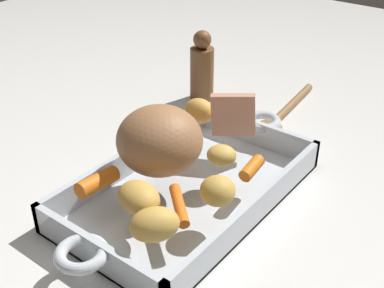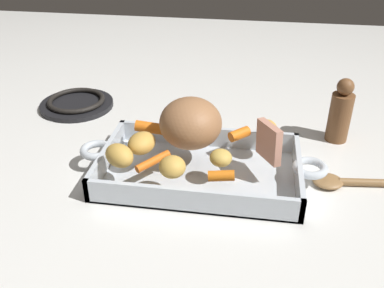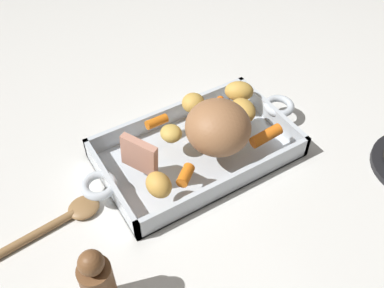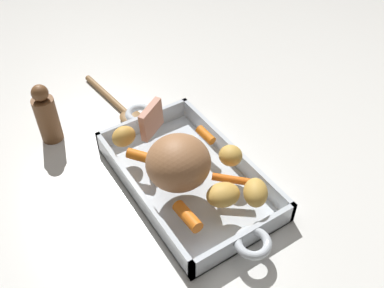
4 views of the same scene
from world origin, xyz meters
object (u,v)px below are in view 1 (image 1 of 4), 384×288
pepper_mill (202,69)px  serving_spoon (280,116)px  pork_roast (160,140)px  potato_halved (155,225)px  roasting_dish (189,188)px  potato_corner (199,111)px  baby_carrot_southeast (180,130)px  potato_golden_large (221,155)px  baby_carrot_center_left (252,168)px  baby_carrot_long (97,182)px  potato_golden_small (139,198)px  roast_slice_thick (233,115)px  baby_carrot_northeast (179,205)px  potato_whole (218,191)px

pepper_mill → serving_spoon: bearing=95.6°
pork_roast → potato_halved: size_ratio=2.02×
roasting_dish → potato_corner: potato_corner is taller
baby_carrot_southeast → potato_halved: potato_halved is taller
baby_carrot_southeast → potato_golden_large: potato_golden_large is taller
potato_corner → potato_halved: bearing=26.7°
baby_carrot_southeast → baby_carrot_center_left: bearing=81.6°
pork_roast → baby_carrot_long: pork_roast is taller
potato_golden_small → baby_carrot_long: bearing=-89.5°
serving_spoon → potato_golden_small: bearing=-3.3°
potato_halved → baby_carrot_southeast: bearing=-148.1°
baby_carrot_long → potato_golden_large: bearing=147.5°
roast_slice_thick → baby_carrot_northeast: 0.21m
roasting_dish → baby_carrot_northeast: size_ratio=6.70×
roasting_dish → serving_spoon: 0.30m
roasting_dish → pork_roast: pork_roast is taller
potato_whole → potato_corner: (-0.16, -0.15, 0.00)m
pork_roast → roast_slice_thick: bearing=170.5°
roast_slice_thick → potato_golden_large: size_ratio=1.59×
baby_carrot_southeast → potato_halved: bearing=31.9°
roasting_dish → potato_golden_large: (-0.04, 0.03, 0.05)m
roasting_dish → serving_spoon: roasting_dish is taller
potato_whole → pork_roast: bearing=-97.6°
potato_halved → baby_carrot_northeast: bearing=-169.7°
pork_roast → potato_golden_large: (-0.06, 0.06, -0.03)m
roasting_dish → baby_carrot_northeast: (0.08, 0.05, 0.04)m
roasting_dish → serving_spoon: size_ratio=1.97×
baby_carrot_center_left → baby_carrot_long: (0.16, -0.15, 0.00)m
baby_carrot_center_left → pepper_mill: size_ratio=0.31×
roast_slice_thick → serving_spoon: bearing=-178.9°
potato_halved → pepper_mill: size_ratio=0.42×
potato_golden_large → pork_roast: bearing=-43.3°
potato_golden_large → pepper_mill: pepper_mill is taller
baby_carrot_northeast → serving_spoon: 0.38m
baby_carrot_center_left → pepper_mill: pepper_mill is taller
baby_carrot_center_left → potato_corner: bearing=-116.8°
potato_golden_large → pepper_mill: size_ratio=0.30×
baby_carrot_northeast → potato_golden_small: size_ratio=1.13×
roasting_dish → potato_whole: 0.10m
baby_carrot_northeast → potato_whole: potato_whole is taller
roast_slice_thick → pepper_mill: bearing=-131.1°
roasting_dish → pepper_mill: 0.34m
pork_roast → baby_carrot_northeast: bearing=54.7°
baby_carrot_center_left → baby_carrot_southeast: (-0.02, -0.15, 0.00)m
baby_carrot_center_left → potato_golden_small: (0.16, -0.07, 0.01)m
baby_carrot_northeast → pepper_mill: pepper_mill is taller
potato_corner → potato_halved: 0.29m
potato_halved → roasting_dish: bearing=-157.9°
pork_roast → potato_golden_small: (0.09, 0.04, -0.03)m
pork_roast → baby_carrot_southeast: bearing=-157.2°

